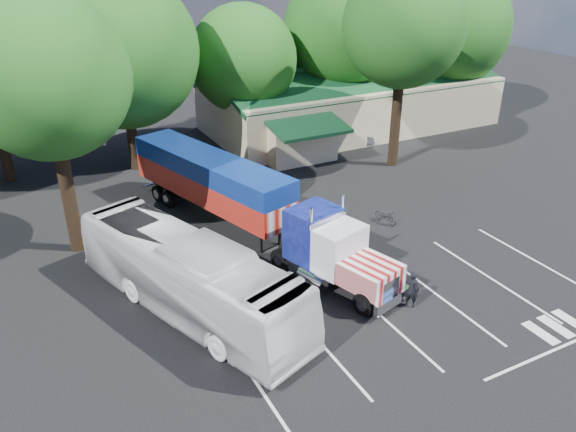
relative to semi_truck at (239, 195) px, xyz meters
name	(u,v)px	position (x,y,z in m)	size (l,w,h in m)	color
ground	(311,253)	(2.30, -3.79, -2.24)	(120.00, 120.00, 0.00)	black
event_hall	(349,101)	(16.04, 14.01, -0.03)	(24.20, 14.12, 5.55)	beige
tree_row_c	(121,51)	(-2.70, 12.41, 5.80)	(10.00, 10.00, 13.05)	black
tree_row_d	(243,59)	(6.30, 13.71, 4.35)	(8.00, 8.00, 10.60)	black
tree_row_e	(343,29)	(15.30, 14.21, 5.85)	(9.60, 9.60, 12.90)	black
tree_row_f	(449,27)	(25.30, 13.01, 5.55)	(10.40, 10.40, 13.00)	black
tree_near_left	(47,78)	(-8.20, 2.21, 6.57)	(7.60, 7.60, 12.65)	black
tree_near_right	(404,27)	(13.80, 4.71, 7.22)	(8.00, 8.00, 13.50)	black
semi_truck	(239,195)	(0.00, 0.00, 0.00)	(7.49, 18.77, 3.96)	black
woman	(412,289)	(3.90, -9.79, -1.38)	(0.62, 0.41, 1.71)	black
bicycle	(386,216)	(7.80, -2.66, -1.82)	(0.55, 1.58, 0.83)	black
tour_bus	(189,276)	(-4.70, -5.73, -0.50)	(2.91, 12.45, 3.47)	silver
silver_sedan	(349,138)	(13.33, 9.62, -1.61)	(1.33, 3.82, 1.26)	#999BA0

